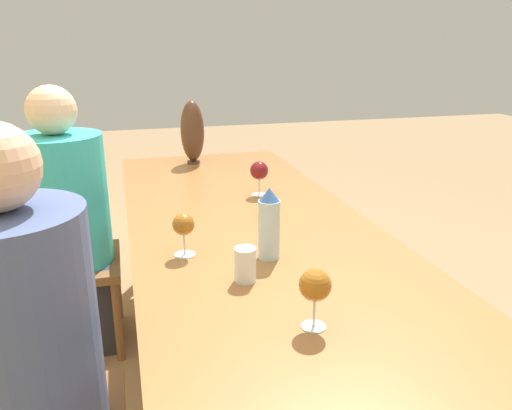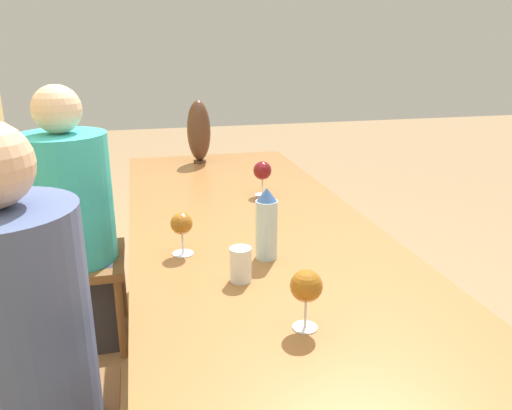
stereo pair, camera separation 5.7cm
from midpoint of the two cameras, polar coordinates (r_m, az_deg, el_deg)
The scene contains 10 objects.
dining_table at distance 1.74m, azimuth 0.61°, elevation -6.77°, with size 3.04×0.93×0.73m.
water_bottle at distance 1.60m, azimuth 0.48°, elevation -2.25°, with size 0.07×0.07×0.24m.
water_tumbler at distance 1.48m, azimuth -2.36°, elevation -6.83°, with size 0.07×0.07×0.10m.
vase at distance 2.89m, azimuth -7.85°, elevation 8.31°, with size 0.13×0.13×0.36m.
wine_glass_0 at distance 2.27m, azimuth -0.36°, elevation 3.88°, with size 0.08×0.08×0.16m.
wine_glass_1 at distance 1.23m, azimuth 5.44°, elevation -9.24°, with size 0.08×0.08×0.16m.
wine_glass_2 at distance 1.65m, azimuth -9.27°, elevation -2.35°, with size 0.07×0.07×0.15m.
chair_far at distance 2.49m, azimuth -22.67°, elevation -5.53°, with size 0.44×0.44×0.86m.
person_near at distance 1.42m, azimuth -25.34°, elevation -15.62°, with size 0.36×0.36×1.25m.
person_far at distance 2.41m, azimuth -21.26°, elevation -1.39°, with size 0.39×0.39×1.24m.
Camera 1 is at (-1.51, 0.46, 1.41)m, focal length 35.00 mm.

